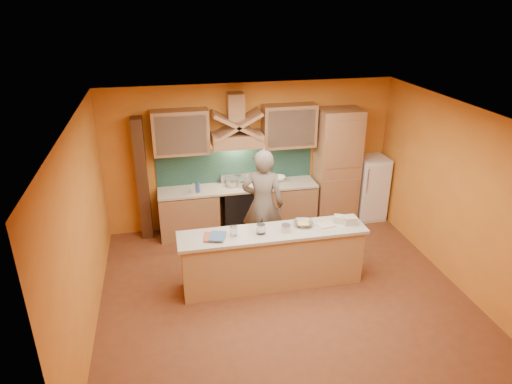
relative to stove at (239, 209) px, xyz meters
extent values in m
cube|color=brown|center=(0.30, -2.20, -0.45)|extent=(5.50, 5.00, 0.01)
cube|color=white|center=(0.30, -2.20, 2.35)|extent=(5.50, 5.00, 0.01)
cube|color=orange|center=(0.30, 0.30, 0.95)|extent=(5.50, 0.02, 2.80)
cube|color=orange|center=(0.30, -4.70, 0.95)|extent=(5.50, 0.02, 2.80)
cube|color=orange|center=(-2.45, -2.20, 0.95)|extent=(0.02, 5.00, 2.80)
cube|color=orange|center=(3.05, -2.20, 0.95)|extent=(0.02, 5.00, 2.80)
cube|color=#A4724B|center=(-0.95, 0.00, -0.02)|extent=(1.10, 0.60, 0.86)
cube|color=#A4724B|center=(0.95, 0.00, -0.02)|extent=(1.10, 0.60, 0.86)
cube|color=beige|center=(0.00, 0.00, 0.45)|extent=(3.00, 0.62, 0.04)
cube|color=black|center=(0.00, 0.00, 0.00)|extent=(0.60, 0.58, 0.90)
cube|color=#1B3D35|center=(0.00, 0.28, 0.80)|extent=(3.00, 0.03, 0.70)
cube|color=#A4724B|center=(0.00, 0.05, 1.37)|extent=(0.92, 0.50, 0.24)
cube|color=#A4724B|center=(0.00, 0.15, 1.95)|extent=(0.30, 0.30, 0.50)
cube|color=#A4724B|center=(-1.00, 0.12, 1.55)|extent=(1.00, 0.35, 0.80)
cube|color=#A4724B|center=(1.00, 0.12, 1.55)|extent=(1.00, 0.35, 0.80)
cube|color=#A4724B|center=(1.95, 0.00, 0.70)|extent=(0.80, 0.60, 2.30)
cube|color=white|center=(2.70, 0.00, 0.20)|extent=(0.58, 0.60, 1.30)
cube|color=#472816|center=(-1.75, 0.15, 0.70)|extent=(0.20, 0.30, 2.30)
cube|color=tan|center=(0.20, -1.90, -0.01)|extent=(2.80, 0.55, 0.88)
cube|color=beige|center=(0.20, -1.90, 0.47)|extent=(2.90, 0.62, 0.05)
imported|color=#70665B|center=(0.25, -1.01, 0.53)|extent=(0.83, 0.67, 1.96)
cylinder|color=silver|center=(-0.11, 0.05, 0.53)|extent=(0.28, 0.28, 0.16)
cylinder|color=silver|center=(0.07, -0.01, 0.51)|extent=(0.22, 0.22, 0.13)
imported|color=beige|center=(-0.85, -0.11, 0.56)|extent=(0.10, 0.10, 0.18)
imported|color=#33538D|center=(-0.77, -0.12, 0.59)|extent=(0.11, 0.11, 0.24)
imported|color=white|center=(0.82, 0.13, 0.51)|extent=(0.29, 0.29, 0.08)
cube|color=white|center=(0.61, -0.01, 0.51)|extent=(0.26, 0.21, 0.09)
imported|color=#A9533C|center=(-0.85, -1.89, 0.51)|extent=(0.26, 0.32, 0.03)
imported|color=#3F608C|center=(-0.76, -1.91, 0.53)|extent=(0.30, 0.35, 0.02)
cylinder|color=white|center=(0.00, -1.93, 0.57)|extent=(0.14, 0.14, 0.15)
cylinder|color=white|center=(-0.41, -1.91, 0.57)|extent=(0.14, 0.14, 0.15)
cube|color=silver|center=(0.39, -1.95, 0.54)|extent=(0.11, 0.11, 0.09)
imported|color=white|center=(0.71, -1.82, 0.53)|extent=(0.35, 0.35, 0.07)
cube|color=beige|center=(1.05, -1.90, 0.50)|extent=(0.27, 0.22, 0.02)
cube|color=beige|center=(1.44, -1.92, 0.56)|extent=(0.20, 0.16, 0.12)
cube|color=beige|center=(1.30, -1.83, 0.55)|extent=(0.22, 0.20, 0.11)
camera|label=1|loc=(-1.33, -7.83, 3.82)|focal=32.00mm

